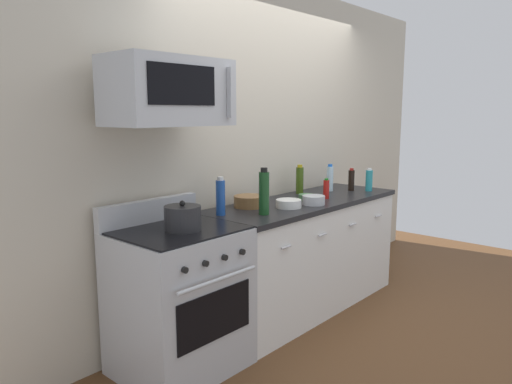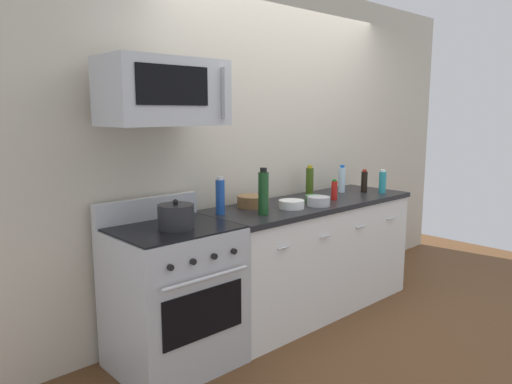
# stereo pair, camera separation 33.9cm
# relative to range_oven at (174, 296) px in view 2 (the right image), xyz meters

# --- Properties ---
(ground_plane) EXTENTS (6.03, 6.03, 0.00)m
(ground_plane) POSITION_rel_range_oven_xyz_m (1.34, -0.00, -0.47)
(ground_plane) COLOR brown
(back_wall) EXTENTS (5.03, 0.10, 2.70)m
(back_wall) POSITION_rel_range_oven_xyz_m (1.34, 0.41, 0.88)
(back_wall) COLOR beige
(back_wall) RESTS_ON ground_plane
(counter_unit) EXTENTS (1.94, 0.66, 0.92)m
(counter_unit) POSITION_rel_range_oven_xyz_m (1.34, -0.00, -0.01)
(counter_unit) COLOR white
(counter_unit) RESTS_ON ground_plane
(range_oven) EXTENTS (0.76, 0.69, 1.07)m
(range_oven) POSITION_rel_range_oven_xyz_m (0.00, 0.00, 0.00)
(range_oven) COLOR #B7BABF
(range_oven) RESTS_ON ground_plane
(microwave) EXTENTS (0.74, 0.44, 0.40)m
(microwave) POSITION_rel_range_oven_xyz_m (0.00, 0.04, 1.28)
(microwave) COLOR #B7BABF
(bottle_water_clear) EXTENTS (0.06, 0.06, 0.25)m
(bottle_water_clear) POSITION_rel_range_oven_xyz_m (1.86, 0.09, 0.57)
(bottle_water_clear) COLOR silver
(bottle_water_clear) RESTS_ON countertop_slab
(bottle_dish_soap) EXTENTS (0.06, 0.06, 0.21)m
(bottle_dish_soap) POSITION_rel_range_oven_xyz_m (2.09, -0.18, 0.55)
(bottle_dish_soap) COLOR teal
(bottle_dish_soap) RESTS_ON countertop_slab
(bottle_soy_sauce_dark) EXTENTS (0.06, 0.06, 0.21)m
(bottle_soy_sauce_dark) POSITION_rel_range_oven_xyz_m (2.01, -0.04, 0.55)
(bottle_soy_sauce_dark) COLOR black
(bottle_soy_sauce_dark) RESTS_ON countertop_slab
(bottle_soda_blue) EXTENTS (0.06, 0.06, 0.27)m
(bottle_soda_blue) POSITION_rel_range_oven_xyz_m (0.47, 0.10, 0.58)
(bottle_soda_blue) COLOR #1E4CA5
(bottle_soda_blue) RESTS_ON countertop_slab
(bottle_hot_sauce_red) EXTENTS (0.05, 0.05, 0.17)m
(bottle_hot_sauce_red) POSITION_rel_range_oven_xyz_m (1.50, -0.10, 0.53)
(bottle_hot_sauce_red) COLOR #B21914
(bottle_hot_sauce_red) RESTS_ON countertop_slab
(bottle_olive_oil) EXTENTS (0.07, 0.07, 0.26)m
(bottle_olive_oil) POSITION_rel_range_oven_xyz_m (1.56, 0.21, 0.57)
(bottle_olive_oil) COLOR #385114
(bottle_olive_oil) RESTS_ON countertop_slab
(bottle_wine_green) EXTENTS (0.07, 0.07, 0.33)m
(bottle_wine_green) POSITION_rel_range_oven_xyz_m (0.68, -0.12, 0.61)
(bottle_wine_green) COLOR #19471E
(bottle_wine_green) RESTS_ON countertop_slab
(bowl_white_ceramic) EXTENTS (0.19, 0.19, 0.06)m
(bowl_white_ceramic) POSITION_rel_range_oven_xyz_m (0.99, -0.10, 0.48)
(bowl_white_ceramic) COLOR white
(bowl_white_ceramic) RESTS_ON countertop_slab
(bowl_steel_prep) EXTENTS (0.18, 0.18, 0.07)m
(bowl_steel_prep) POSITION_rel_range_oven_xyz_m (1.22, -0.17, 0.49)
(bowl_steel_prep) COLOR #B2B5BA
(bowl_steel_prep) RESTS_ON countertop_slab
(bowl_green_glaze) EXTENTS (0.13, 0.13, 0.05)m
(bowl_green_glaze) POSITION_rel_range_oven_xyz_m (1.33, -0.03, 0.48)
(bowl_green_glaze) COLOR #477A4C
(bowl_green_glaze) RESTS_ON countertop_slab
(bowl_wooden_salad) EXTENTS (0.24, 0.24, 0.09)m
(bowl_wooden_salad) POSITION_rel_range_oven_xyz_m (0.82, 0.14, 0.50)
(bowl_wooden_salad) COLOR brown
(bowl_wooden_salad) RESTS_ON countertop_slab
(stockpot) EXTENTS (0.22, 0.22, 0.18)m
(stockpot) POSITION_rel_range_oven_xyz_m (0.00, -0.05, 0.53)
(stockpot) COLOR #262628
(stockpot) RESTS_ON range_oven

